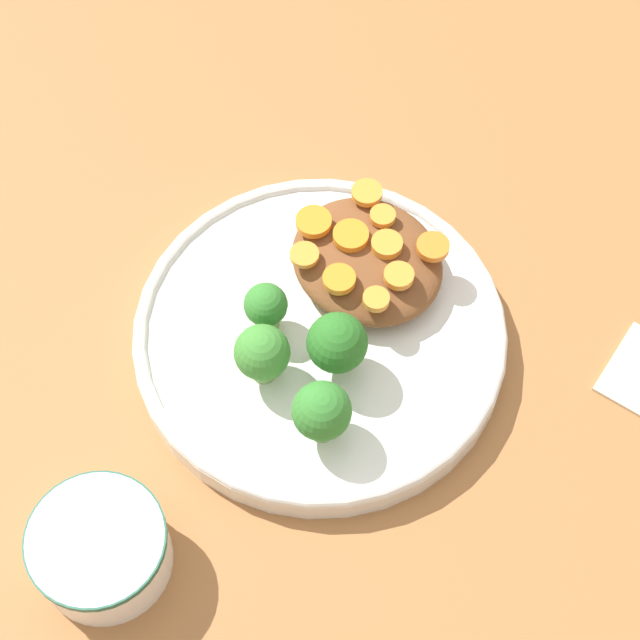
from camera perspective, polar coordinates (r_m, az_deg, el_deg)
The scene contains 18 objects.
ground_plane at distance 0.81m, azimuth 0.00°, elevation -1.28°, with size 4.00×4.00×0.00m, color #9E6638.
plate at distance 0.80m, azimuth 0.00°, elevation -0.79°, with size 0.28×0.28×0.03m.
dip_bowl at distance 0.74m, azimuth -11.64°, elevation -11.83°, with size 0.09×0.09×0.05m.
stew_mound at distance 0.81m, azimuth 2.53°, elevation 3.19°, with size 0.12×0.11×0.03m, color brown.
broccoli_floret_0 at distance 0.75m, azimuth -2.98°, elevation -1.94°, with size 0.04×0.04×0.05m.
broccoli_floret_1 at distance 0.75m, azimuth 0.92°, elevation -1.26°, with size 0.04×0.04×0.06m.
broccoli_floret_2 at distance 0.73m, azimuth 0.09°, elevation -4.94°, with size 0.04×0.04×0.05m.
broccoli_floret_3 at distance 0.77m, azimuth -2.91°, elevation 0.70°, with size 0.03×0.03×0.05m.
carrot_slice_0 at distance 0.79m, azimuth 3.59°, elevation 4.05°, with size 0.02×0.02×0.01m, color orange.
carrot_slice_1 at distance 0.80m, azimuth -0.34°, elevation 5.26°, with size 0.03×0.03×0.01m, color orange.
carrot_slice_2 at distance 0.77m, azimuth 3.01°, elevation 1.11°, with size 0.02×0.02×0.01m, color orange.
carrot_slice_3 at distance 0.80m, azimuth 6.04°, elevation 3.91°, with size 0.02×0.02×0.01m, color orange.
carrot_slice_4 at distance 0.82m, azimuth 2.52°, elevation 6.80°, with size 0.02×0.02×0.01m, color orange.
carrot_slice_5 at distance 0.78m, azimuth 4.23°, elevation 2.37°, with size 0.02×0.02×0.01m, color orange.
carrot_slice_6 at distance 0.81m, azimuth 3.36°, elevation 5.56°, with size 0.02×0.02×0.01m, color orange.
carrot_slice_7 at distance 0.78m, azimuth 1.03°, elevation 2.19°, with size 0.02×0.02×0.01m, color orange.
carrot_slice_8 at distance 0.80m, azimuth 1.65°, elevation 4.52°, with size 0.03×0.03×0.01m, color orange.
carrot_slice_9 at distance 0.79m, azimuth -0.84°, elevation 3.50°, with size 0.02×0.02×0.00m, color orange.
Camera 1 is at (0.29, -0.26, 0.71)m, focal length 60.00 mm.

